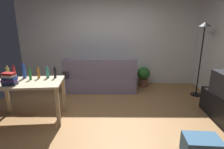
# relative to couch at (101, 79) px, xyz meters

# --- Properties ---
(ground_plane) EXTENTS (5.20, 4.40, 0.02)m
(ground_plane) POSITION_rel_couch_xyz_m (0.21, -1.59, -0.32)
(ground_plane) COLOR #9E7042
(wall_rear) EXTENTS (5.20, 0.10, 2.70)m
(wall_rear) POSITION_rel_couch_xyz_m (0.21, 0.61, 1.04)
(wall_rear) COLOR white
(wall_rear) RESTS_ON ground_plane
(couch) EXTENTS (1.87, 0.84, 0.92)m
(couch) POSITION_rel_couch_xyz_m (0.00, 0.00, 0.00)
(couch) COLOR gray
(couch) RESTS_ON ground_plane
(torchiere_lamp) EXTENTS (0.32, 0.32, 1.81)m
(torchiere_lamp) POSITION_rel_couch_xyz_m (2.46, -0.37, 1.11)
(torchiere_lamp) COLOR black
(torchiere_lamp) RESTS_ON ground_plane
(desk) EXTENTS (1.26, 0.81, 0.76)m
(desk) POSITION_rel_couch_xyz_m (-1.22, -1.61, 0.34)
(desk) COLOR #C6B28E
(desk) RESTS_ON ground_plane
(potted_plant) EXTENTS (0.36, 0.36, 0.57)m
(potted_plant) POSITION_rel_couch_xyz_m (1.21, 0.31, 0.02)
(potted_plant) COLOR brown
(potted_plant) RESTS_ON ground_plane
(storage_box) EXTENTS (0.50, 0.37, 0.30)m
(storage_box) POSITION_rel_couch_xyz_m (1.55, -2.63, -0.16)
(storage_box) COLOR #386084
(storage_box) RESTS_ON ground_plane
(bottle_squat) EXTENTS (0.07, 0.07, 0.25)m
(bottle_squat) POSITION_rel_couch_xyz_m (-1.67, -1.43, 0.57)
(bottle_squat) COLOR #BCB24C
(bottle_squat) RESTS_ON desk
(bottle_red) EXTENTS (0.06, 0.06, 0.28)m
(bottle_red) POSITION_rel_couch_xyz_m (-1.52, -1.48, 0.58)
(bottle_red) COLOR #AD2323
(bottle_red) RESTS_ON desk
(bottle_blue) EXTENTS (0.07, 0.07, 0.30)m
(bottle_blue) POSITION_rel_couch_xyz_m (-1.38, -1.39, 0.59)
(bottle_blue) COLOR #2347A3
(bottle_blue) RESTS_ON desk
(bottle_green) EXTENTS (0.05, 0.05, 0.23)m
(bottle_green) POSITION_rel_couch_xyz_m (-1.22, -1.48, 0.55)
(bottle_green) COLOR #1E722D
(bottle_green) RESTS_ON desk
(bottle_amber) EXTENTS (0.05, 0.05, 0.23)m
(bottle_amber) POSITION_rel_couch_xyz_m (-1.10, -1.40, 0.55)
(bottle_amber) COLOR #9E6019
(bottle_amber) RESTS_ON desk
(bottle_tall) EXTENTS (0.06, 0.06, 0.23)m
(bottle_tall) POSITION_rel_couch_xyz_m (-0.94, -1.37, 0.55)
(bottle_tall) COLOR teal
(bottle_tall) RESTS_ON desk
(bottle_dark) EXTENTS (0.05, 0.05, 0.24)m
(bottle_dark) POSITION_rel_couch_xyz_m (-0.79, -1.37, 0.56)
(bottle_dark) COLOR black
(bottle_dark) RESTS_ON desk
(book_stack) EXTENTS (0.25, 0.18, 0.22)m
(book_stack) POSITION_rel_couch_xyz_m (-1.44, -1.80, 0.56)
(book_stack) COLOR #333338
(book_stack) RESTS_ON desk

